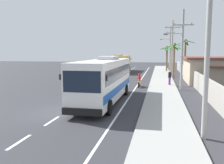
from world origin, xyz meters
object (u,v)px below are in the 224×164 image
at_px(utility_pole_distant, 170,47).
at_px(utility_pole_far, 172,47).
at_px(palm_second, 171,51).
at_px(palm_farthest, 174,54).
at_px(coach_bus_foreground, 105,79).
at_px(utility_pole_mid, 182,48).
at_px(palm_third, 185,51).
at_px(palm_fourth, 167,54).
at_px(palm_nearest, 174,51).
at_px(utility_pole_nearest, 206,30).
at_px(coach_bus_far_lane, 120,63).
at_px(motorcycle_beside_bus, 139,82).
at_px(pedestrian_near_kerb, 170,77).

bearing_deg(utility_pole_distant, utility_pole_far, -90.77).
bearing_deg(palm_second, palm_farthest, -89.23).
distance_m(coach_bus_foreground, palm_second, 28.75).
bearing_deg(utility_pole_mid, utility_pole_far, 91.00).
relative_size(palm_second, palm_third, 0.86).
xyz_separation_m(utility_pole_mid, utility_pole_far, (-0.27, 15.60, 0.36)).
height_order(coach_bus_foreground, palm_fourth, palm_fourth).
relative_size(palm_nearest, palm_farthest, 1.12).
xyz_separation_m(palm_second, palm_farthest, (0.10, -7.49, -0.38)).
relative_size(utility_pole_nearest, utility_pole_distant, 0.99).
height_order(coach_bus_far_lane, motorcycle_beside_bus, coach_bus_far_lane).
relative_size(utility_pole_nearest, palm_farthest, 1.83).
xyz_separation_m(utility_pole_nearest, palm_fourth, (-0.62, 40.38, -1.47)).
bearing_deg(palm_farthest, utility_pole_distant, 89.99).
bearing_deg(utility_pole_mid, pedestrian_near_kerb, 109.16).
bearing_deg(palm_nearest, palm_farthest, -93.28).
distance_m(coach_bus_far_lane, motorcycle_beside_bus, 21.69).
bearing_deg(palm_third, palm_second, 132.58).
bearing_deg(palm_third, utility_pole_nearest, -94.00).
bearing_deg(pedestrian_near_kerb, palm_farthest, -74.44).
distance_m(utility_pole_nearest, palm_second, 35.62).
height_order(utility_pole_mid, palm_fourth, utility_pole_mid).
bearing_deg(palm_second, utility_pole_far, -91.39).
height_order(palm_second, palm_third, palm_third).
height_order(utility_pole_far, utility_pole_distant, utility_pole_distant).
relative_size(coach_bus_far_lane, utility_pole_distant, 1.21).
relative_size(pedestrian_near_kerb, palm_second, 0.32).
xyz_separation_m(utility_pole_nearest, palm_third, (2.32, 33.14, -0.96)).
relative_size(utility_pole_mid, utility_pole_far, 0.92).
height_order(utility_pole_mid, palm_third, utility_pole_mid).
relative_size(utility_pole_mid, palm_third, 1.36).
height_order(coach_bus_far_lane, pedestrian_near_kerb, coach_bus_far_lane).
distance_m(coach_bus_foreground, palm_nearest, 35.90).
height_order(coach_bus_far_lane, palm_second, palm_second).
bearing_deg(palm_third, pedestrian_near_kerb, -102.19).
bearing_deg(utility_pole_distant, palm_nearest, -78.40).
distance_m(utility_pole_mid, palm_fourth, 24.81).
distance_m(coach_bus_far_lane, pedestrian_near_kerb, 21.34).
relative_size(pedestrian_near_kerb, utility_pole_mid, 0.20).
bearing_deg(coach_bus_foreground, utility_pole_distant, 80.24).
bearing_deg(coach_bus_foreground, utility_pole_mid, 49.27).
distance_m(pedestrian_near_kerb, palm_second, 17.31).
bearing_deg(palm_farthest, coach_bus_foreground, -108.24).
bearing_deg(utility_pole_distant, utility_pole_nearest, -90.19).
bearing_deg(utility_pole_distant, palm_third, -81.02).
bearing_deg(pedestrian_near_kerb, utility_pole_nearest, 113.97).
distance_m(motorcycle_beside_bus, palm_third, 17.94).
distance_m(coach_bus_foreground, coach_bus_far_lane, 30.28).
height_order(motorcycle_beside_bus, utility_pole_nearest, utility_pole_nearest).
height_order(utility_pole_far, palm_fourth, utility_pole_far).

